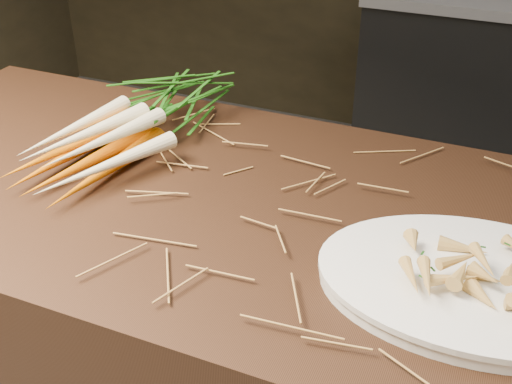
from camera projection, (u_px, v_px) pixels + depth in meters
straw_bedding at (482, 251)px, 0.96m from camera, size 1.40×0.60×0.02m
root_veg_bunch at (148, 117)px, 1.26m from camera, size 0.26×0.57×0.10m
serving_platter at (477, 287)px, 0.88m from camera, size 0.47×0.35×0.02m
roasted_veg_heap at (482, 267)px, 0.86m from camera, size 0.23×0.18×0.05m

